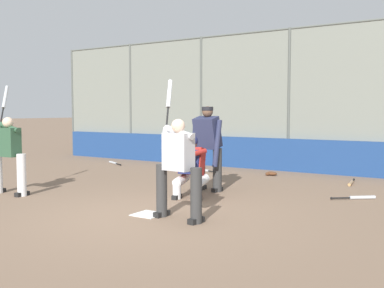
{
  "coord_description": "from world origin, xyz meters",
  "views": [
    {
      "loc": [
        -4.25,
        5.46,
        1.61
      ],
      "look_at": [
        -0.17,
        -1.0,
        1.05
      ],
      "focal_mm": 42.0,
      "sensor_mm": 36.0,
      "label": 1
    }
  ],
  "objects_px": {
    "catcher_behind_plate": "(190,166)",
    "spare_bat_third_base_side": "(114,163)",
    "batter_at_plate": "(178,165)",
    "fielding_glove_on_dirt": "(271,174)",
    "umpire_home": "(208,146)",
    "batter_on_deck": "(9,152)",
    "spare_bat_near_backstop": "(203,170)",
    "spare_bat_by_padding": "(351,183)",
    "spare_bat_first_base_side": "(359,198)"
  },
  "relations": [
    {
      "from": "batter_on_deck",
      "to": "spare_bat_first_base_side",
      "type": "relative_size",
      "value": 3.07
    },
    {
      "from": "batter_at_plate",
      "to": "fielding_glove_on_dirt",
      "type": "height_order",
      "value": "batter_at_plate"
    },
    {
      "from": "batter_at_plate",
      "to": "spare_bat_near_backstop",
      "type": "relative_size",
      "value": 2.35
    },
    {
      "from": "catcher_behind_plate",
      "to": "spare_bat_by_padding",
      "type": "distance_m",
      "value": 3.93
    },
    {
      "from": "catcher_behind_plate",
      "to": "spare_bat_third_base_side",
      "type": "distance_m",
      "value": 5.92
    },
    {
      "from": "umpire_home",
      "to": "fielding_glove_on_dirt",
      "type": "distance_m",
      "value": 2.87
    },
    {
      "from": "batter_on_deck",
      "to": "umpire_home",
      "type": "bearing_deg",
      "value": -145.81
    },
    {
      "from": "spare_bat_first_base_side",
      "to": "batter_at_plate",
      "type": "bearing_deg",
      "value": -160.92
    },
    {
      "from": "spare_bat_near_backstop",
      "to": "fielding_glove_on_dirt",
      "type": "xyz_separation_m",
      "value": [
        -1.82,
        -0.26,
        0.02
      ]
    },
    {
      "from": "umpire_home",
      "to": "spare_bat_near_backstop",
      "type": "xyz_separation_m",
      "value": [
        1.57,
        -2.46,
        -0.89
      ]
    },
    {
      "from": "spare_bat_by_padding",
      "to": "spare_bat_third_base_side",
      "type": "bearing_deg",
      "value": -96.69
    },
    {
      "from": "umpire_home",
      "to": "batter_on_deck",
      "type": "distance_m",
      "value": 3.87
    },
    {
      "from": "catcher_behind_plate",
      "to": "spare_bat_third_base_side",
      "type": "xyz_separation_m",
      "value": [
        4.88,
        -3.3,
        -0.57
      ]
    },
    {
      "from": "spare_bat_third_base_side",
      "to": "batter_at_plate",
      "type": "bearing_deg",
      "value": 165.78
    },
    {
      "from": "batter_on_deck",
      "to": "fielding_glove_on_dirt",
      "type": "relative_size",
      "value": 7.66
    },
    {
      "from": "fielding_glove_on_dirt",
      "to": "catcher_behind_plate",
      "type": "bearing_deg",
      "value": 87.77
    },
    {
      "from": "catcher_behind_plate",
      "to": "spare_bat_first_base_side",
      "type": "bearing_deg",
      "value": -159.17
    },
    {
      "from": "spare_bat_by_padding",
      "to": "fielding_glove_on_dirt",
      "type": "distance_m",
      "value": 2.03
    },
    {
      "from": "catcher_behind_plate",
      "to": "spare_bat_third_base_side",
      "type": "height_order",
      "value": "catcher_behind_plate"
    },
    {
      "from": "umpire_home",
      "to": "spare_bat_near_backstop",
      "type": "distance_m",
      "value": 3.05
    },
    {
      "from": "spare_bat_first_base_side",
      "to": "fielding_glove_on_dirt",
      "type": "distance_m",
      "value": 3.22
    },
    {
      "from": "fielding_glove_on_dirt",
      "to": "batter_on_deck",
      "type": "bearing_deg",
      "value": 57.0
    },
    {
      "from": "umpire_home",
      "to": "spare_bat_third_base_side",
      "type": "distance_m",
      "value": 5.44
    },
    {
      "from": "batter_on_deck",
      "to": "spare_bat_first_base_side",
      "type": "height_order",
      "value": "batter_on_deck"
    },
    {
      "from": "spare_bat_near_backstop",
      "to": "fielding_glove_on_dirt",
      "type": "relative_size",
      "value": 3.23
    },
    {
      "from": "spare_bat_third_base_side",
      "to": "spare_bat_near_backstop",
      "type": "bearing_deg",
      "value": -153.97
    },
    {
      "from": "batter_on_deck",
      "to": "spare_bat_third_base_side",
      "type": "height_order",
      "value": "batter_on_deck"
    },
    {
      "from": "spare_bat_by_padding",
      "to": "spare_bat_third_base_side",
      "type": "height_order",
      "value": "same"
    },
    {
      "from": "fielding_glove_on_dirt",
      "to": "spare_bat_first_base_side",
      "type": "bearing_deg",
      "value": 141.72
    },
    {
      "from": "batter_at_plate",
      "to": "batter_on_deck",
      "type": "height_order",
      "value": "batter_on_deck"
    },
    {
      "from": "catcher_behind_plate",
      "to": "umpire_home",
      "type": "bearing_deg",
      "value": -91.73
    },
    {
      "from": "spare_bat_near_backstop",
      "to": "fielding_glove_on_dirt",
      "type": "height_order",
      "value": "fielding_glove_on_dirt"
    },
    {
      "from": "batter_on_deck",
      "to": "spare_bat_third_base_side",
      "type": "relative_size",
      "value": 2.61
    },
    {
      "from": "batter_on_deck",
      "to": "spare_bat_near_backstop",
      "type": "relative_size",
      "value": 2.37
    },
    {
      "from": "spare_bat_third_base_side",
      "to": "fielding_glove_on_dirt",
      "type": "relative_size",
      "value": 2.93
    },
    {
      "from": "spare_bat_near_backstop",
      "to": "spare_bat_first_base_side",
      "type": "bearing_deg",
      "value": 171.72
    },
    {
      "from": "batter_at_plate",
      "to": "fielding_glove_on_dirt",
      "type": "distance_m",
      "value": 5.12
    },
    {
      "from": "catcher_behind_plate",
      "to": "fielding_glove_on_dirt",
      "type": "height_order",
      "value": "catcher_behind_plate"
    },
    {
      "from": "batter_on_deck",
      "to": "spare_bat_first_base_side",
      "type": "xyz_separation_m",
      "value": [
        -5.83,
        -3.1,
        -0.78
      ]
    },
    {
      "from": "spare_bat_first_base_side",
      "to": "fielding_glove_on_dirt",
      "type": "height_order",
      "value": "fielding_glove_on_dirt"
    },
    {
      "from": "umpire_home",
      "to": "spare_bat_first_base_side",
      "type": "xyz_separation_m",
      "value": [
        -2.78,
        -0.73,
        -0.89
      ]
    },
    {
      "from": "batter_on_deck",
      "to": "spare_bat_near_backstop",
      "type": "distance_m",
      "value": 5.12
    },
    {
      "from": "catcher_behind_plate",
      "to": "spare_bat_near_backstop",
      "type": "xyz_separation_m",
      "value": [
        1.68,
        -3.29,
        -0.57
      ]
    },
    {
      "from": "spare_bat_first_base_side",
      "to": "catcher_behind_plate",
      "type": "bearing_deg",
      "value": 172.01
    },
    {
      "from": "spare_bat_first_base_side",
      "to": "spare_bat_by_padding",
      "type": "bearing_deg",
      "value": 68.86
    },
    {
      "from": "batter_at_plate",
      "to": "spare_bat_near_backstop",
      "type": "bearing_deg",
      "value": -56.87
    },
    {
      "from": "batter_at_plate",
      "to": "spare_bat_first_base_side",
      "type": "bearing_deg",
      "value": -116.28
    },
    {
      "from": "catcher_behind_plate",
      "to": "fielding_glove_on_dirt",
      "type": "distance_m",
      "value": 3.6
    },
    {
      "from": "batter_at_plate",
      "to": "batter_on_deck",
      "type": "xyz_separation_m",
      "value": [
        3.89,
        0.07,
        0.0
      ]
    },
    {
      "from": "spare_bat_third_base_side",
      "to": "spare_bat_first_base_side",
      "type": "bearing_deg",
      "value": -166.78
    }
  ]
}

